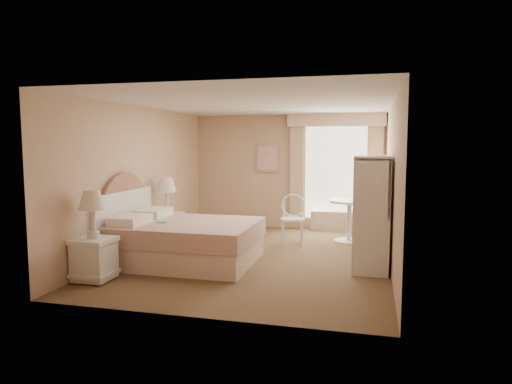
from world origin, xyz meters
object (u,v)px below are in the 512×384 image
(round_table, at_px, (349,214))
(armoire, at_px, (371,222))
(nightstand_far, at_px, (167,220))
(bed, at_px, (179,239))
(nightstand_near, at_px, (94,247))
(cafe_chair, at_px, (293,215))

(round_table, xyz_separation_m, armoire, (0.40, -1.79, 0.16))
(nightstand_far, distance_m, armoire, 3.73)
(bed, bearing_deg, nightstand_far, 123.08)
(nightstand_near, bearing_deg, bed, 58.83)
(nightstand_far, height_order, cafe_chair, nightstand_far)
(round_table, height_order, cafe_chair, cafe_chair)
(bed, height_order, nightstand_near, bed)
(bed, height_order, round_table, bed)
(armoire, bearing_deg, nightstand_near, -156.53)
(nightstand_near, distance_m, armoire, 3.99)
(nightstand_near, bearing_deg, armoire, 23.47)
(nightstand_near, bearing_deg, nightstand_far, 90.00)
(nightstand_near, height_order, armoire, armoire)
(cafe_chair, height_order, armoire, armoire)
(nightstand_far, bearing_deg, nightstand_near, -90.00)
(round_table, relative_size, armoire, 0.48)
(nightstand_near, relative_size, nightstand_far, 1.00)
(nightstand_near, xyz_separation_m, nightstand_far, (-0.00, 2.31, 0.00))
(round_table, xyz_separation_m, cafe_chair, (-1.02, -0.40, 0.00))
(bed, bearing_deg, armoire, 7.59)
(nightstand_near, relative_size, armoire, 0.73)
(bed, height_order, cafe_chair, bed)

